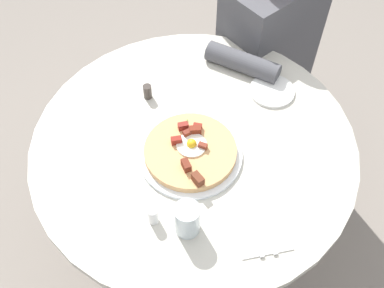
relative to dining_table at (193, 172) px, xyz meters
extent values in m
plane|color=gray|center=(0.00, 0.00, -0.57)|extent=(6.00, 6.00, 0.00)
cylinder|color=beige|center=(0.00, 0.00, 0.16)|extent=(1.00, 1.00, 0.03)
cylinder|color=#333338|center=(0.00, 0.00, -0.21)|extent=(0.12, 0.12, 0.72)
cylinder|color=#333338|center=(0.00, 0.00, -0.56)|extent=(0.45, 0.45, 0.02)
cube|color=#2D2D33|center=(-0.59, -0.24, -0.35)|extent=(0.32, 0.28, 0.45)
cube|color=#4C4C51|center=(-0.59, -0.24, 0.12)|extent=(0.38, 0.22, 0.48)
cylinder|color=#4C4C51|center=(-0.33, -0.13, 0.21)|extent=(0.16, 0.27, 0.07)
cylinder|color=white|center=(0.04, 0.04, 0.18)|extent=(0.31, 0.31, 0.01)
cylinder|color=tan|center=(0.04, 0.04, 0.20)|extent=(0.27, 0.27, 0.02)
cylinder|color=white|center=(0.03, 0.03, 0.22)|extent=(0.09, 0.09, 0.01)
sphere|color=yellow|center=(0.03, 0.03, 0.22)|extent=(0.03, 0.03, 0.03)
cube|color=maroon|center=(0.06, -0.01, 0.22)|extent=(0.04, 0.03, 0.02)
cube|color=maroon|center=(0.02, -0.01, 0.22)|extent=(0.03, 0.02, 0.02)
cube|color=maroon|center=(0.09, 0.08, 0.23)|extent=(0.03, 0.04, 0.03)
cube|color=brown|center=(0.10, 0.14, 0.23)|extent=(0.02, 0.04, 0.03)
cube|color=maroon|center=(-0.02, -0.01, 0.22)|extent=(0.03, 0.03, 0.02)
cube|color=maroon|center=(-0.01, 0.00, 0.22)|extent=(0.04, 0.04, 0.02)
cube|color=maroon|center=(0.01, -0.04, 0.22)|extent=(0.04, 0.03, 0.02)
cube|color=brown|center=(0.01, 0.06, 0.22)|extent=(0.03, 0.03, 0.02)
cube|color=#387F2D|center=(0.03, 0.05, 0.22)|extent=(0.01, 0.01, 0.00)
cube|color=#387F2D|center=(-0.01, -0.02, 0.22)|extent=(0.00, 0.01, 0.00)
cube|color=#387F2D|center=(-0.02, -0.05, 0.22)|extent=(0.01, 0.01, 0.00)
cylinder|color=white|center=(-0.33, 0.01, 0.18)|extent=(0.15, 0.15, 0.01)
cube|color=white|center=(0.05, 0.33, 0.18)|extent=(0.20, 0.22, 0.00)
cube|color=silver|center=(0.06, 0.32, 0.18)|extent=(0.09, 0.16, 0.00)
cube|color=silver|center=(0.03, 0.34, 0.18)|extent=(0.09, 0.16, 0.00)
cylinder|color=silver|center=(0.20, 0.21, 0.23)|extent=(0.07, 0.07, 0.10)
cylinder|color=white|center=(0.26, 0.14, 0.21)|extent=(0.03, 0.03, 0.06)
cylinder|color=#3F3833|center=(0.00, -0.24, 0.20)|extent=(0.03, 0.03, 0.05)
camera|label=1|loc=(0.53, 0.63, 1.27)|focal=41.94mm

